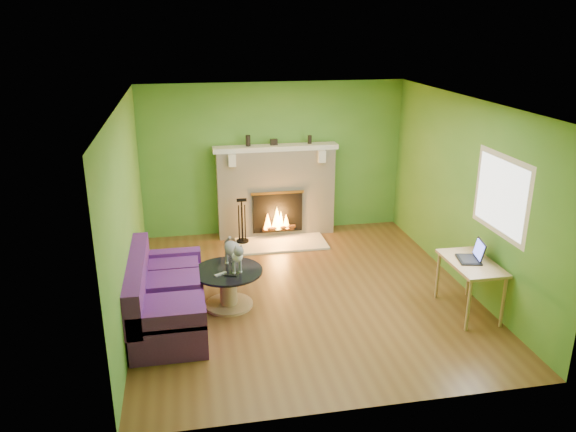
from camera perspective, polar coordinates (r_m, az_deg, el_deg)
name	(u,v)px	position (r m, az deg, el deg)	size (l,w,h in m)	color
floor	(304,292)	(7.82, 1.61, -7.76)	(5.00, 5.00, 0.00)	brown
ceiling	(306,102)	(7.03, 1.81, 11.47)	(5.00, 5.00, 0.00)	white
wall_back	(274,159)	(9.69, -1.46, 5.82)	(5.00, 5.00, 0.00)	#44802A
wall_front	(364,288)	(5.08, 7.74, -7.25)	(5.00, 5.00, 0.00)	#44802A
wall_left	(127,213)	(7.20, -16.07, 0.26)	(5.00, 5.00, 0.00)	#44802A
wall_right	(464,194)	(8.09, 17.49, 2.18)	(5.00, 5.00, 0.00)	#44802A
window_frame	(501,195)	(7.27, 20.85, 1.98)	(1.20, 1.20, 0.00)	silver
window_pane	(501,195)	(7.26, 20.79, 1.98)	(1.06, 1.06, 0.00)	white
fireplace	(276,191)	(9.65, -1.25, 2.52)	(2.10, 0.46, 1.58)	beige
hearth	(281,243)	(9.42, -0.70, -2.78)	(1.50, 0.75, 0.03)	beige
mantel	(276,148)	(9.44, -1.27, 6.96)	(2.10, 0.28, 0.08)	silver
sofa	(164,297)	(7.14, -12.48, -8.08)	(0.88, 1.90, 0.85)	#4C1962
coffee_table	(228,285)	(7.39, -6.08, -7.01)	(0.90, 0.90, 0.51)	tan
desk	(471,268)	(7.43, 18.12, -5.04)	(0.55, 0.95, 0.70)	tan
cat	(233,253)	(7.27, -5.60, -3.78)	(0.25, 0.67, 0.42)	#5D5D61
remote_silver	(221,274)	(7.18, -6.86, -5.88)	(0.17, 0.04, 0.02)	gray
remote_black	(231,275)	(7.13, -5.86, -6.02)	(0.16, 0.04, 0.02)	black
laptop	(470,251)	(7.38, 17.97, -3.40)	(0.30, 0.34, 0.26)	black
fire_tools	(242,220)	(9.34, -4.68, -0.44)	(0.20, 0.20, 0.77)	black
mantel_vase_left	(248,141)	(9.38, -4.08, 7.64)	(0.08, 0.08, 0.18)	black
mantel_vase_right	(310,139)	(9.55, 2.22, 7.78)	(0.07, 0.07, 0.14)	black
mantel_box	(274,142)	(9.44, -1.45, 7.52)	(0.12, 0.08, 0.10)	black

